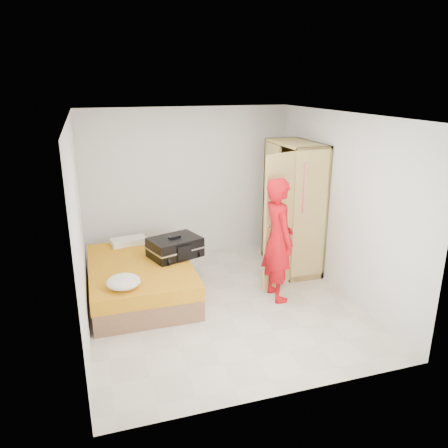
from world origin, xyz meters
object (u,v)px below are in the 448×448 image
object	(u,v)px
wardrobe	(292,211)
round_cushion	(124,282)
person	(278,240)
suitcase	(175,247)
bed	(141,279)

from	to	relation	value
wardrobe	round_cushion	world-z (taller)	wardrobe
person	suitcase	xyz separation A→B (m)	(-1.32, 0.76, -0.24)
bed	wardrobe	size ratio (longest dim) A/B	0.96
person	suitcase	world-z (taller)	person
wardrobe	person	size ratio (longest dim) A/B	1.19
bed	person	world-z (taller)	person
wardrobe	suitcase	world-z (taller)	wardrobe
person	round_cushion	size ratio (longest dim) A/B	4.12
bed	suitcase	bearing A→B (deg)	12.51
wardrobe	suitcase	distance (m)	1.99
person	round_cushion	xyz separation A→B (m)	(-2.15, -0.08, -0.30)
round_cushion	wardrobe	bearing A→B (deg)	19.08
bed	suitcase	distance (m)	0.68
wardrobe	person	distance (m)	1.10
bed	suitcase	world-z (taller)	suitcase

